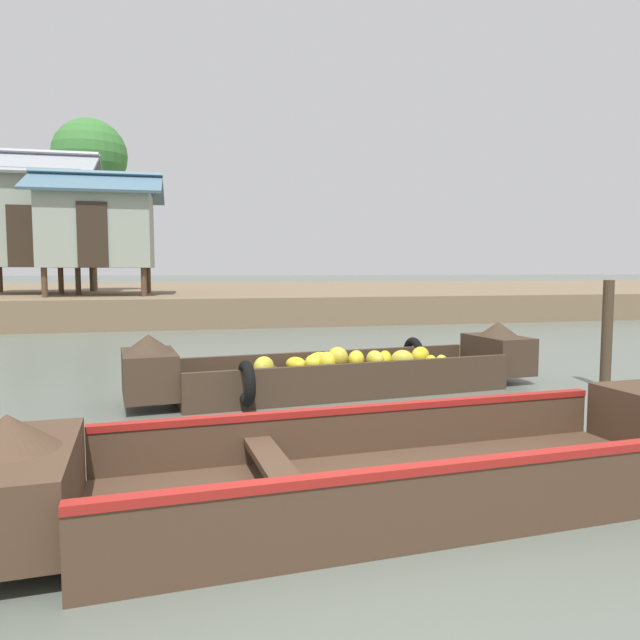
{
  "coord_description": "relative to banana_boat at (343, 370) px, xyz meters",
  "views": [
    {
      "loc": [
        -0.99,
        -3.27,
        1.58
      ],
      "look_at": [
        1.22,
        6.17,
        0.75
      ],
      "focal_mm": 33.22,
      "sensor_mm": 36.0,
      "label": 1
    }
  ],
  "objects": [
    {
      "name": "ground_plane",
      "position": [
        -1.03,
        5.96,
        -0.29
      ],
      "size": [
        300.0,
        300.0,
        0.0
      ],
      "primitive_type": "plane",
      "color": "#596056"
    },
    {
      "name": "riverbank_strip",
      "position": [
        -1.03,
        18.44,
        0.12
      ],
      "size": [
        160.0,
        20.0,
        0.82
      ],
      "primitive_type": "cube",
      "color": "#756047",
      "rests_on": "ground"
    },
    {
      "name": "banana_boat",
      "position": [
        0.0,
        0.0,
        0.0
      ],
      "size": [
        5.47,
        2.2,
        0.84
      ],
      "color": "#3D2D21",
      "rests_on": "ground"
    },
    {
      "name": "viewer_boat",
      "position": [
        -0.55,
        -3.57,
        -0.04
      ],
      "size": [
        5.66,
        1.83,
        0.77
      ],
      "color": "#473323",
      "rests_on": "ground"
    },
    {
      "name": "stilt_house_left",
      "position": [
        -6.54,
        13.26,
        2.89
      ],
      "size": [
        4.04,
        3.75,
        4.5
      ],
      "color": "#4C3826",
      "rests_on": "riverbank_strip"
    },
    {
      "name": "stilt_house_mid_left",
      "position": [
        -4.38,
        11.4,
        2.52
      ],
      "size": [
        3.73,
        3.19,
        3.64
      ],
      "color": "#4C3826",
      "rests_on": "riverbank_strip"
    },
    {
      "name": "palm_tree_near",
      "position": [
        -5.08,
        15.14,
        5.24
      ],
      "size": [
        2.56,
        2.56,
        6.03
      ],
      "color": "brown",
      "rests_on": "riverbank_strip"
    },
    {
      "name": "mooring_post",
      "position": [
        3.5,
        -0.54,
        0.43
      ],
      "size": [
        0.14,
        0.14,
        1.44
      ],
      "primitive_type": "cylinder",
      "color": "#423323",
      "rests_on": "ground"
    }
  ]
}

